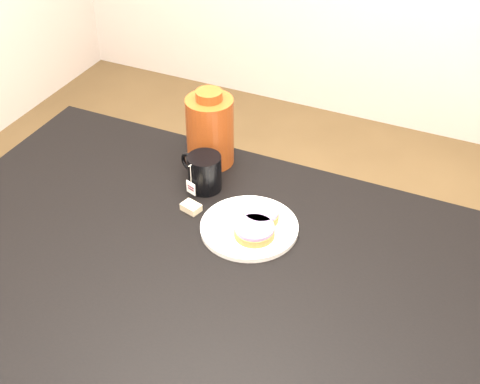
# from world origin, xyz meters

# --- Properties ---
(table) EXTENTS (1.40, 0.90, 0.75)m
(table) POSITION_xyz_m (0.00, 0.00, 0.67)
(table) COLOR black
(table) RESTS_ON ground_plane
(plate) EXTENTS (0.23, 0.23, 0.02)m
(plate) POSITION_xyz_m (0.03, 0.15, 0.76)
(plate) COLOR white
(plate) RESTS_ON table
(bagel_back) EXTENTS (0.09, 0.09, 0.03)m
(bagel_back) POSITION_xyz_m (0.04, 0.18, 0.78)
(bagel_back) COLOR brown
(bagel_back) RESTS_ON plate
(bagel_front) EXTENTS (0.12, 0.12, 0.03)m
(bagel_front) POSITION_xyz_m (0.05, 0.13, 0.78)
(bagel_front) COLOR brown
(bagel_front) RESTS_ON plate
(mug) EXTENTS (0.13, 0.11, 0.09)m
(mug) POSITION_xyz_m (-0.14, 0.26, 0.80)
(mug) COLOR black
(mug) RESTS_ON table
(teabag_pouch) EXTENTS (0.05, 0.04, 0.02)m
(teabag_pouch) POSITION_xyz_m (-0.13, 0.16, 0.76)
(teabag_pouch) COLOR #C6B793
(teabag_pouch) RESTS_ON table
(bagel_package) EXTENTS (0.16, 0.16, 0.21)m
(bagel_package) POSITION_xyz_m (-0.18, 0.37, 0.85)
(bagel_package) COLOR #5E220C
(bagel_package) RESTS_ON table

